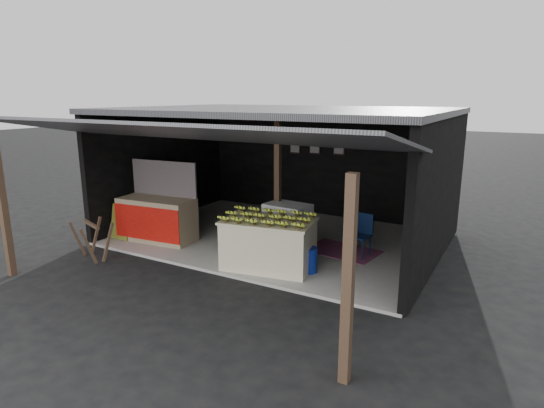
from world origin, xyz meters
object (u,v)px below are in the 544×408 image
Objects in this scene: banana_table at (269,244)px; sawhorse at (92,236)px; plastic_chair at (361,231)px; water_barrel at (309,261)px; neighbor_stall at (158,217)px; white_crate at (287,227)px.

banana_table is 2.12× the size of sawhorse.
plastic_chair is at bearing 49.79° from sawhorse.
water_barrel is 1.48m from plastic_chair.
neighbor_stall is 2.04× the size of sawhorse.
sawhorse is at bearing -139.21° from white_crate.
plastic_chair is (4.74, 2.78, 0.09)m from sawhorse.
plastic_chair is at bearing 23.73° from white_crate.
water_barrel is at bearing 38.24° from sawhorse.
plastic_chair is (4.38, 1.27, -0.01)m from neighbor_stall.
white_crate reaches higher than banana_table.
neighbor_stall is 2.03× the size of plastic_chair.
sawhorse reaches higher than water_barrel.
neighbor_stall is at bearing -158.96° from white_crate.
white_crate is 1.53m from plastic_chair.
banana_table is 0.83m from water_barrel.
white_crate reaches higher than water_barrel.
plastic_chair is (1.46, 0.47, 0.01)m from white_crate.
neighbor_stall reaches higher than plastic_chair.
white_crate is 2.29× the size of water_barrel.
neighbor_stall reaches higher than water_barrel.
white_crate reaches higher than sawhorse.
sawhorse is at bearing -109.39° from neighbor_stall.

